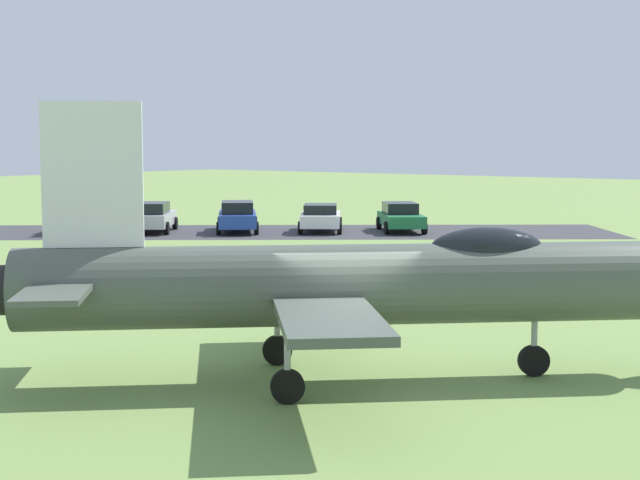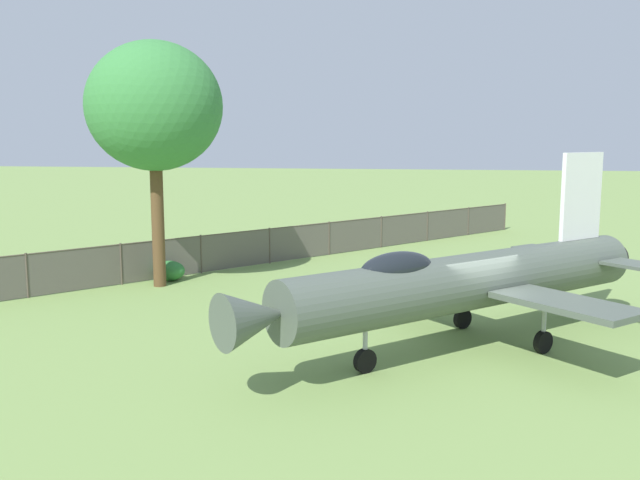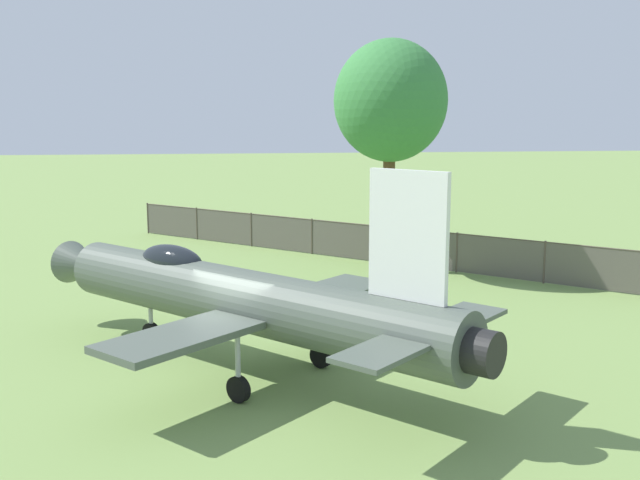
{
  "view_description": "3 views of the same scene",
  "coord_description": "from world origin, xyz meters",
  "views": [
    {
      "loc": [
        -10.51,
        14.47,
        4.52
      ],
      "look_at": [
        1.47,
        -1.1,
        2.51
      ],
      "focal_mm": 54.06,
      "sensor_mm": 36.0,
      "label": 1
    },
    {
      "loc": [
        -1.15,
        -18.93,
        5.77
      ],
      "look_at": [
        -4.56,
        2.46,
        2.5
      ],
      "focal_mm": 39.26,
      "sensor_mm": 36.0,
      "label": 2
    },
    {
      "loc": [
        17.61,
        -0.45,
        6.36
      ],
      "look_at": [
        -4.56,
        2.46,
        2.5
      ],
      "focal_mm": 41.58,
      "sensor_mm": 36.0,
      "label": 3
    }
  ],
  "objects": [
    {
      "name": "ground_plane",
      "position": [
        0.0,
        0.0,
        0.0
      ],
      "size": [
        200.0,
        200.0,
        0.0
      ],
      "primitive_type": "plane",
      "color": "#75934C"
    },
    {
      "name": "display_jet",
      "position": [
        -0.26,
        -0.25,
        1.89
      ],
      "size": [
        11.75,
        11.41,
        5.24
      ],
      "rotation": [
        0.0,
        0.0,
        3.9
      ],
      "color": "#4C564C",
      "rests_on": "ground_plane"
    },
    {
      "name": "shrub_near_fence",
      "position": [
        -11.4,
        7.15,
        0.4
      ],
      "size": [
        1.25,
        1.04,
        0.8
      ],
      "color": "#2D7033",
      "rests_on": "ground_plane"
    },
    {
      "name": "perimeter_fence",
      "position": [
        -9.46,
        10.13,
        0.86
      ],
      "size": [
        25.67,
        29.28,
        1.63
      ],
      "rotation": [
        0.0,
        0.0,
        10.28
      ],
      "color": "#4C4238",
      "rests_on": "ground_plane"
    },
    {
      "name": "shade_tree",
      "position": [
        -11.39,
        6.14,
        6.77
      ],
      "size": [
        5.15,
        4.44,
        9.22
      ],
      "color": "brown",
      "rests_on": "ground_plane"
    }
  ]
}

